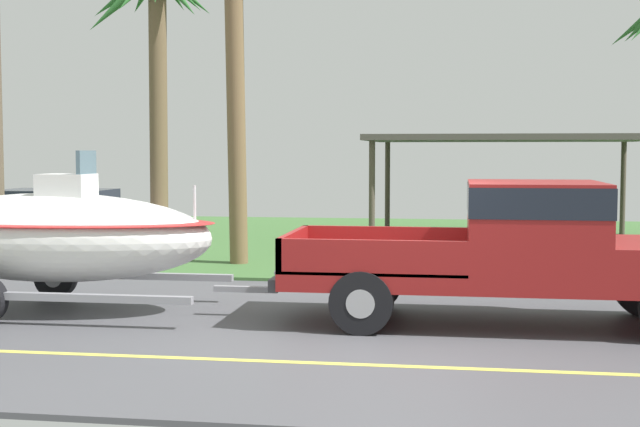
% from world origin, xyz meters
% --- Properties ---
extents(ground, '(36.00, 22.00, 0.11)m').
position_xyz_m(ground, '(0.00, 8.38, -0.01)').
color(ground, '#4C4C51').
extents(pickup_truck_towing, '(5.91, 2.11, 1.88)m').
position_xyz_m(pickup_truck_towing, '(1.79, 0.71, 1.05)').
color(pickup_truck_towing, maroon).
rests_on(pickup_truck_towing, ground).
extents(boat_on_trailer, '(5.91, 2.39, 2.29)m').
position_xyz_m(boat_on_trailer, '(-4.88, 0.71, 1.07)').
color(boat_on_trailer, gray).
rests_on(boat_on_trailer, ground).
extents(parked_sedan_near, '(4.53, 1.93, 1.38)m').
position_xyz_m(parked_sedan_near, '(-8.32, 8.39, 0.67)').
color(parked_sedan_near, '#99999E').
rests_on(parked_sedan_near, ground).
extents(carport_awning, '(6.79, 4.96, 2.66)m').
position_xyz_m(carport_awning, '(2.04, 11.24, 2.54)').
color(carport_awning, '#4C4238').
rests_on(carport_awning, ground).
extents(palm_tree_far_right, '(3.27, 2.93, 6.93)m').
position_xyz_m(palm_tree_far_right, '(-6.42, 9.41, 5.20)').
color(palm_tree_far_right, brown).
rests_on(palm_tree_far_right, ground).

